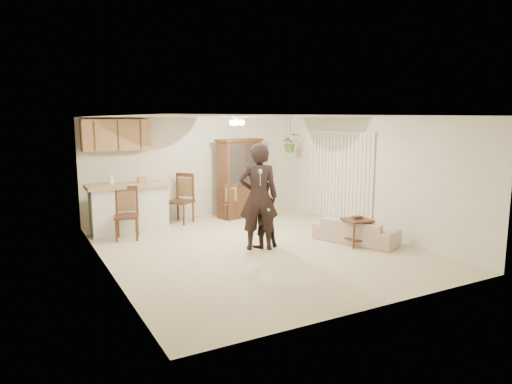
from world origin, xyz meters
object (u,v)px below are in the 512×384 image
chair_bar (127,225)px  side_table (357,232)px  china_hutch (240,179)px  chair_hutch_left (181,209)px  chair_hutch_right (228,209)px  sofa (356,225)px  adult (259,203)px  child (262,213)px

chair_bar → side_table: bearing=-18.3°
china_hutch → chair_hutch_left: bearing=163.5°
chair_bar → chair_hutch_right: 2.76m
sofa → adult: 2.08m
sofa → chair_hutch_right: size_ratio=2.05×
adult → chair_hutch_left: bearing=-53.9°
chair_hutch_left → chair_hutch_right: chair_hutch_left is taller
sofa → side_table: (-0.14, -0.20, -0.09)m
sofa → chair_hutch_right: bearing=-1.6°
adult → chair_bar: bearing=-18.5°
chair_bar → chair_hutch_left: size_ratio=0.93×
adult → china_hutch: size_ratio=0.91×
china_hutch → chair_hutch_left: (-1.58, -0.01, -0.64)m
adult → chair_hutch_right: size_ratio=1.97×
chair_bar → china_hutch: bearing=33.1°
sofa → adult: (-1.94, 0.52, 0.53)m
chair_hutch_left → adult: bearing=-27.6°
chair_hutch_left → china_hutch: bearing=51.4°
chair_hutch_left → chair_hutch_right: bearing=44.2°
child → chair_bar: size_ratio=1.24×
sofa → chair_bar: (-3.98, 2.44, -0.06)m
adult → chair_hutch_left: (-0.56, 2.84, -0.57)m
china_hutch → side_table: bearing=-94.2°
adult → sofa: bearing=-170.0°
child → chair_hutch_left: bearing=-69.8°
chair_hutch_right → chair_hutch_left: bearing=-7.8°
side_table → chair_hutch_left: bearing=123.6°
chair_hutch_left → chair_hutch_right: size_ratio=1.29×
sofa → child: size_ratio=1.39×
sofa → adult: bearing=51.1°
chair_hutch_right → sofa: bearing=111.6°
adult → chair_hutch_right: 2.84m
sofa → chair_hutch_left: chair_hutch_left is taller
adult → side_table: (1.80, -0.72, -0.62)m
adult → chair_hutch_left: 2.95m
side_table → child: bearing=154.2°
sofa → chair_hutch_right: chair_hutch_right is taller
china_hutch → side_table: china_hutch is taller
child → sofa: bearing=167.7°
sofa → child: bearing=47.5°
sofa → chair_hutch_left: (-2.51, 3.35, -0.04)m
sofa → side_table: size_ratio=3.15×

